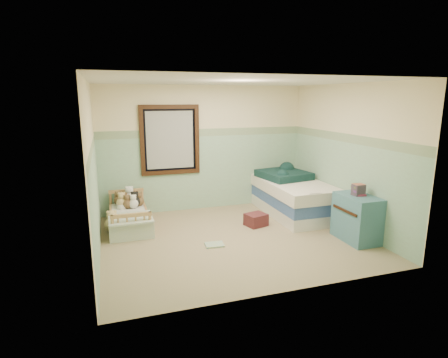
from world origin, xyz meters
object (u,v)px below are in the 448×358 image
object	(u,v)px
twin_bed_frame	(292,208)
red_pillow	(256,220)
floor_book	(214,245)
toddler_bed_frame	(130,223)
dresser	(357,218)
plush_floor_cream	(123,216)
plush_floor_tan	(112,225)

from	to	relation	value
twin_bed_frame	red_pillow	bearing A→B (deg)	-154.91
floor_book	red_pillow	bearing A→B (deg)	38.22
toddler_bed_frame	dresser	world-z (taller)	dresser
twin_bed_frame	dresser	distance (m)	1.63
toddler_bed_frame	plush_floor_cream	xyz separation A→B (m)	(-0.11, 0.25, 0.06)
plush_floor_tan	red_pillow	bearing A→B (deg)	-10.59
plush_floor_cream	red_pillow	world-z (taller)	plush_floor_cream
toddler_bed_frame	floor_book	xyz separation A→B (m)	(1.20, -1.25, -0.07)
twin_bed_frame	red_pillow	distance (m)	1.06
red_pillow	floor_book	world-z (taller)	red_pillow
plush_floor_tan	red_pillow	world-z (taller)	plush_floor_tan
dresser	toddler_bed_frame	bearing A→B (deg)	153.28
toddler_bed_frame	red_pillow	distance (m)	2.26
toddler_bed_frame	plush_floor_tan	xyz separation A→B (m)	(-0.30, -0.14, 0.05)
toddler_bed_frame	twin_bed_frame	bearing A→B (deg)	-2.82
toddler_bed_frame	dresser	size ratio (longest dim) A/B	1.75
plush_floor_cream	red_pillow	bearing A→B (deg)	-20.55
red_pillow	floor_book	xyz separation A→B (m)	(-0.97, -0.65, -0.10)
twin_bed_frame	plush_floor_tan	bearing A→B (deg)	179.80
red_pillow	twin_bed_frame	bearing A→B (deg)	25.09
plush_floor_cream	red_pillow	xyz separation A→B (m)	(2.28, -0.86, -0.03)
twin_bed_frame	toddler_bed_frame	bearing A→B (deg)	177.18
toddler_bed_frame	twin_bed_frame	xyz separation A→B (m)	(3.14, -0.15, 0.03)
plush_floor_cream	twin_bed_frame	world-z (taller)	plush_floor_cream
toddler_bed_frame	plush_floor_tan	distance (m)	0.33
dresser	twin_bed_frame	bearing A→B (deg)	101.00
twin_bed_frame	dresser	world-z (taller)	dresser
toddler_bed_frame	plush_floor_cream	world-z (taller)	plush_floor_cream
dresser	plush_floor_tan	bearing A→B (deg)	156.96
red_pillow	floor_book	size ratio (longest dim) A/B	1.22
plush_floor_tan	floor_book	bearing A→B (deg)	-36.49
plush_floor_cream	plush_floor_tan	distance (m)	0.44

